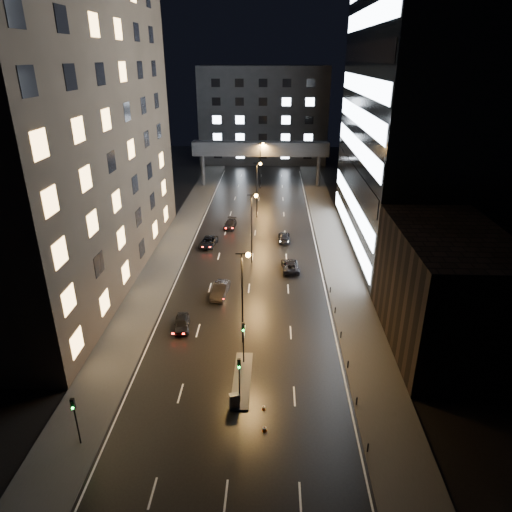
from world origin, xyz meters
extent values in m
plane|color=black|center=(0.00, 40.00, 0.00)|extent=(160.00, 160.00, 0.00)
cube|color=#383533|center=(-12.50, 35.00, 0.07)|extent=(5.00, 110.00, 0.15)
cube|color=#383533|center=(12.50, 35.00, 0.07)|extent=(5.00, 110.00, 0.15)
cube|color=#2D2319|center=(-22.50, 24.00, 20.00)|extent=(15.00, 48.00, 40.00)
cube|color=black|center=(20.00, 9.00, 6.00)|extent=(10.00, 18.00, 12.00)
cube|color=black|center=(25.00, 36.00, 22.50)|extent=(20.00, 36.00, 45.00)
cube|color=#333335|center=(0.00, 98.00, 12.50)|extent=(34.00, 14.00, 25.00)
cube|color=#333335|center=(0.00, 70.00, 8.50)|extent=(30.00, 3.00, 3.00)
cylinder|color=#333335|center=(-13.00, 70.00, 3.50)|extent=(0.80, 0.80, 7.00)
cylinder|color=#333335|center=(13.00, 70.00, 3.50)|extent=(0.80, 0.80, 7.00)
cube|color=#383533|center=(0.30, 2.00, 0.07)|extent=(1.60, 8.00, 0.15)
cylinder|color=black|center=(0.30, 4.50, 1.90)|extent=(0.12, 0.12, 3.50)
cube|color=black|center=(0.30, 4.50, 4.10)|extent=(0.28, 0.22, 0.90)
sphere|color=#0CFF33|center=(0.30, 4.36, 3.82)|extent=(0.18, 0.18, 0.18)
cylinder|color=black|center=(0.30, -1.00, 1.90)|extent=(0.12, 0.12, 3.50)
cube|color=black|center=(0.30, -1.00, 4.10)|extent=(0.28, 0.22, 0.90)
sphere|color=#0CFF33|center=(0.30, -1.14, 3.82)|extent=(0.18, 0.18, 0.18)
cylinder|color=black|center=(-11.50, -6.00, 1.75)|extent=(0.12, 0.12, 3.50)
cube|color=black|center=(-11.50, -6.00, 3.95)|extent=(0.28, 0.22, 0.90)
sphere|color=#0CFF33|center=(-11.50, -6.14, 3.67)|extent=(0.18, 0.18, 0.18)
cylinder|color=black|center=(10.20, -6.00, 0.45)|extent=(0.12, 0.12, 0.90)
cylinder|color=black|center=(10.20, -1.00, 0.45)|extent=(0.12, 0.12, 0.90)
cylinder|color=black|center=(10.20, 4.00, 0.45)|extent=(0.12, 0.12, 0.90)
cylinder|color=black|center=(10.20, 9.00, 0.45)|extent=(0.12, 0.12, 0.90)
cylinder|color=black|center=(10.20, 14.00, 0.45)|extent=(0.12, 0.12, 0.90)
cylinder|color=black|center=(10.20, 19.00, 0.45)|extent=(0.12, 0.12, 0.90)
cylinder|color=black|center=(0.00, 8.00, 5.00)|extent=(0.18, 0.18, 10.00)
cylinder|color=black|center=(0.00, 8.00, 10.00)|extent=(1.20, 0.12, 0.12)
sphere|color=#FF9E38|center=(0.60, 8.00, 9.90)|extent=(0.50, 0.50, 0.50)
cylinder|color=black|center=(0.00, 28.00, 5.00)|extent=(0.18, 0.18, 10.00)
cylinder|color=black|center=(0.00, 28.00, 10.00)|extent=(1.20, 0.12, 0.12)
sphere|color=#FF9E38|center=(0.60, 28.00, 9.90)|extent=(0.50, 0.50, 0.50)
cylinder|color=black|center=(0.00, 48.00, 5.00)|extent=(0.18, 0.18, 10.00)
cylinder|color=black|center=(0.00, 48.00, 10.00)|extent=(1.20, 0.12, 0.12)
sphere|color=#FF9E38|center=(0.60, 48.00, 9.90)|extent=(0.50, 0.50, 0.50)
cylinder|color=black|center=(0.00, 68.00, 5.00)|extent=(0.18, 0.18, 10.00)
cylinder|color=black|center=(0.00, 68.00, 10.00)|extent=(1.20, 0.12, 0.12)
sphere|color=#FF9E38|center=(0.60, 68.00, 9.90)|extent=(0.50, 0.50, 0.50)
imported|color=black|center=(-6.77, 10.35, 0.67)|extent=(2.07, 4.08, 1.33)
imported|color=black|center=(-3.45, 17.89, 0.78)|extent=(2.12, 4.85, 1.55)
imported|color=black|center=(-7.07, 33.87, 0.67)|extent=(2.86, 5.07, 1.34)
imported|color=black|center=(-4.38, 42.22, 0.65)|extent=(2.14, 4.62, 1.31)
imported|color=black|center=(5.41, 25.65, 0.68)|extent=(2.54, 5.01, 1.36)
imported|color=black|center=(4.77, 36.57, 0.66)|extent=(1.86, 4.57, 1.32)
cube|color=#4F4F52|center=(-0.10, -1.65, 0.80)|extent=(0.96, 0.74, 1.31)
cone|color=orange|center=(2.36, -1.73, 0.22)|extent=(0.41, 0.41, 0.45)
cone|color=orange|center=(2.47, -4.10, 0.24)|extent=(0.51, 0.51, 0.48)
camera|label=1|loc=(2.84, -31.55, 27.17)|focal=32.00mm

